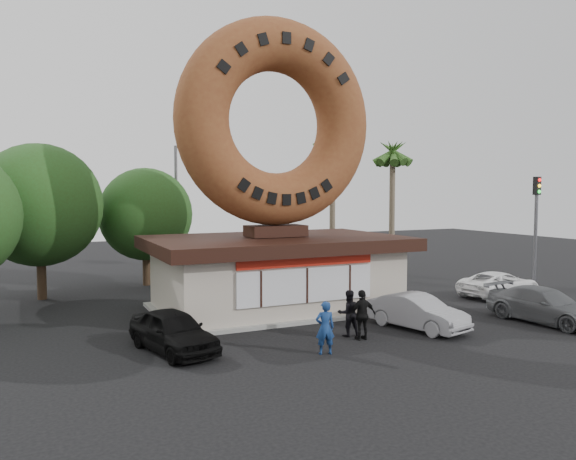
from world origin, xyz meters
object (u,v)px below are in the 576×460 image
(giant_donut, at_px, (275,123))
(car_black, at_px, (173,331))
(car_silver, at_px, (417,312))
(car_white, at_px, (499,284))
(person_right, at_px, (362,315))
(person_left, at_px, (325,328))
(donut_shop, at_px, (276,270))
(traffic_signal, at_px, (536,219))
(person_center, at_px, (348,313))
(car_grey, at_px, (545,306))
(street_lamp, at_px, (179,205))

(giant_donut, xyz_separation_m, car_black, (-5.83, -4.74, -7.65))
(car_black, relative_size, car_silver, 1.01)
(car_white, bearing_deg, person_right, 103.41)
(giant_donut, bearing_deg, person_left, -101.15)
(car_black, bearing_deg, car_white, -4.89)
(donut_shop, distance_m, traffic_signal, 14.30)
(donut_shop, bearing_deg, person_center, -84.85)
(person_left, relative_size, person_center, 1.03)
(car_white, bearing_deg, donut_shop, 72.64)
(person_left, xyz_separation_m, car_black, (-4.43, 2.38, -0.18))
(traffic_signal, height_order, car_silver, traffic_signal)
(traffic_signal, height_order, car_grey, traffic_signal)
(person_left, relative_size, car_silver, 0.43)
(traffic_signal, bearing_deg, car_grey, -135.76)
(car_silver, bearing_deg, traffic_signal, 4.53)
(traffic_signal, height_order, person_right, traffic_signal)
(giant_donut, distance_m, car_grey, 13.64)
(traffic_signal, bearing_deg, donut_shop, 171.90)
(giant_donut, bearing_deg, person_right, -83.75)
(donut_shop, distance_m, person_left, 7.29)
(giant_donut, bearing_deg, donut_shop, -90.00)
(donut_shop, xyz_separation_m, traffic_signal, (14.00, -1.99, 2.10))
(street_lamp, bearing_deg, car_silver, -71.41)
(person_right, xyz_separation_m, car_grey, (8.14, -0.93, -0.21))
(giant_donut, xyz_separation_m, traffic_signal, (14.00, -2.01, -4.49))
(person_left, bearing_deg, traffic_signal, -147.67)
(donut_shop, xyz_separation_m, giant_donut, (0.00, 0.02, 6.59))
(person_right, xyz_separation_m, car_black, (-6.50, 1.40, -0.20))
(person_right, bearing_deg, person_left, 26.61)
(traffic_signal, bearing_deg, street_lamp, 142.86)
(car_silver, bearing_deg, donut_shop, 106.14)
(person_right, relative_size, car_grey, 0.38)
(person_center, xyz_separation_m, car_white, (10.98, 3.40, -0.22))
(street_lamp, distance_m, traffic_signal, 19.90)
(car_grey, bearing_deg, car_silver, 159.11)
(person_right, bearing_deg, person_center, -73.69)
(street_lamp, height_order, car_white, street_lamp)
(street_lamp, height_order, person_right, street_lamp)
(person_left, distance_m, person_right, 2.30)
(donut_shop, relative_size, person_right, 6.20)
(person_right, relative_size, car_white, 0.40)
(street_lamp, distance_m, person_left, 17.50)
(street_lamp, height_order, person_left, street_lamp)
(traffic_signal, relative_size, person_center, 3.57)
(car_silver, bearing_deg, car_grey, -28.75)
(traffic_signal, xyz_separation_m, car_white, (-2.53, -0.06, -3.24))
(donut_shop, height_order, street_lamp, street_lamp)
(person_left, bearing_deg, car_black, -14.31)
(person_center, bearing_deg, car_grey, 178.77)
(street_lamp, relative_size, car_silver, 1.97)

